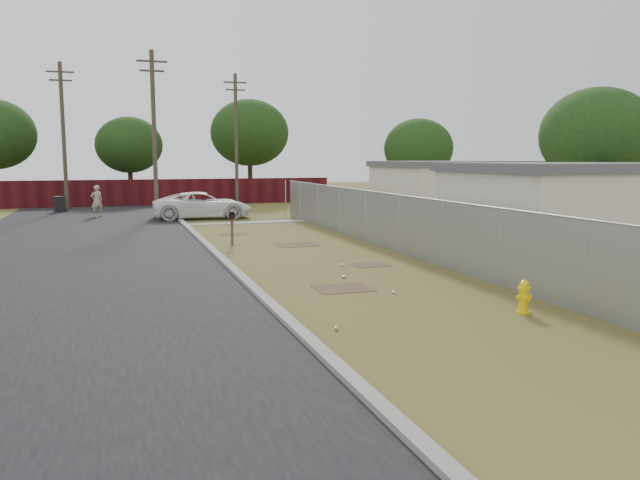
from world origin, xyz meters
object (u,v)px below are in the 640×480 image
object	(u,v)px
pickup_truck	(203,205)
trash_bin	(60,204)
pedestrian	(97,201)
mailbox	(232,218)
fire_hydrant	(524,297)

from	to	relation	value
pickup_truck	trash_bin	distance (m)	10.29
pedestrian	trash_bin	xyz separation A→B (m)	(-2.24, 4.08, -0.39)
mailbox	pedestrian	distance (m)	14.47
pickup_truck	pedestrian	distance (m)	6.11
mailbox	pickup_truck	distance (m)	10.78
fire_hydrant	pedestrian	xyz separation A→B (m)	(-9.09, 25.70, 0.53)
fire_hydrant	mailbox	distance (m)	12.82
fire_hydrant	pickup_truck	size ratio (longest dim) A/B	0.14
mailbox	pedestrian	world-z (taller)	pedestrian
pickup_truck	trash_bin	size ratio (longest dim) A/B	5.46
trash_bin	pickup_truck	bearing A→B (deg)	-41.72
pedestrian	fire_hydrant	bearing A→B (deg)	89.54
pickup_truck	trash_bin	xyz separation A→B (m)	(-7.68, 6.85, -0.23)
fire_hydrant	trash_bin	distance (m)	31.86
fire_hydrant	pickup_truck	bearing A→B (deg)	99.04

